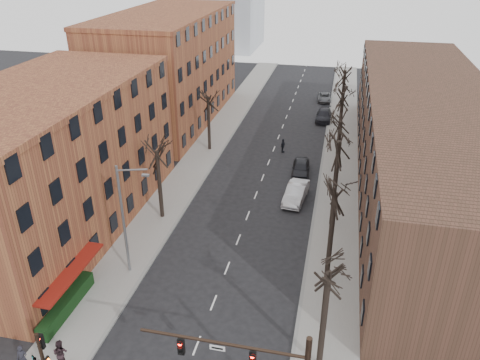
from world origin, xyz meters
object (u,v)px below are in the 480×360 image
Objects in this scene: silver_sedan at (296,193)px; parked_car_mid at (324,115)px; parked_car_near at (301,168)px; pedestrian_a at (22,358)px.

parked_car_mid is at bearing 93.09° from silver_sedan.
parked_car_near is (-0.12, 5.84, -0.05)m from silver_sedan.
parked_car_near is at bearing 97.38° from silver_sedan.
parked_car_mid is 49.80m from pedestrian_a.
pedestrian_a reaches higher than parked_car_near.
silver_sedan is 5.84m from parked_car_near.
silver_sedan is 2.93× the size of pedestrian_a.
parked_car_near is 2.66× the size of pedestrian_a.
parked_car_near is 0.90× the size of parked_car_mid.
silver_sedan is at bearing -91.56° from parked_car_near.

